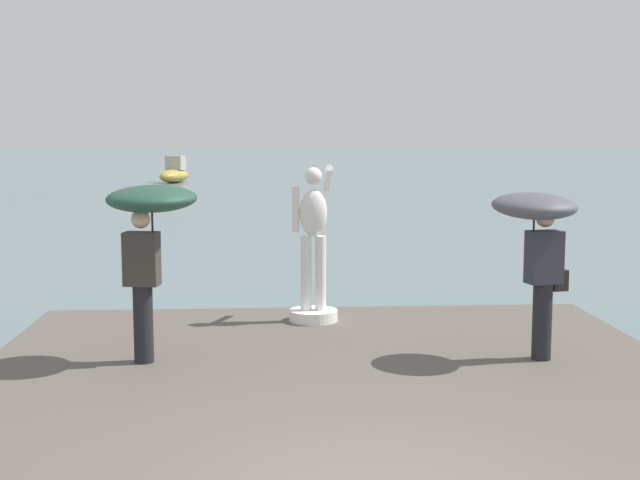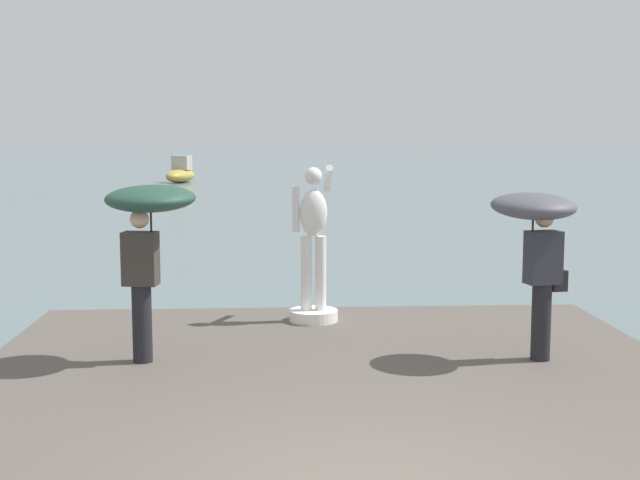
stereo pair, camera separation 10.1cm
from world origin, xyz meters
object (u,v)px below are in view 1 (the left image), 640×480
Objects in this scene: onlooker_left at (149,221)px; onlooker_right at (537,229)px; boat_leftward at (174,174)px; statue_white_figure at (313,258)px.

onlooker_left reaches higher than onlooker_right.
onlooker_left is 4.35m from onlooker_right.
onlooker_right is 45.90m from boat_leftward.
onlooker_left reaches higher than boat_leftward.
onlooker_left is at bearing -133.82° from statue_white_figure.
boat_leftward is at bearing 101.23° from onlooker_right.
statue_white_figure is 1.06× the size of onlooker_left.
onlooker_right is (2.41, -2.18, 0.62)m from statue_white_figure.
statue_white_figure reaches higher than onlooker_right.
boat_leftward is (-6.52, 42.82, -0.71)m from statue_white_figure.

